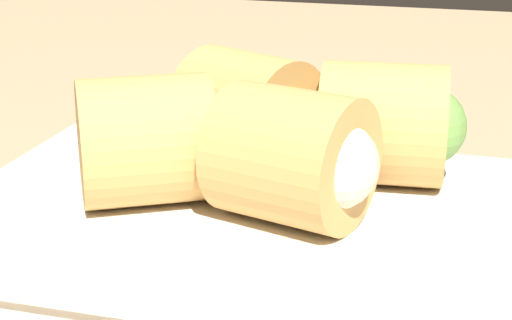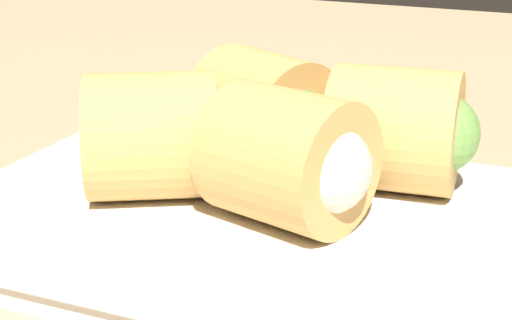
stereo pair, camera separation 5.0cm
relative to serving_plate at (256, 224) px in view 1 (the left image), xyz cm
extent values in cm
cube|color=tan|center=(2.05, 1.95, -1.76)|extent=(180.00, 140.00, 2.00)
cube|color=white|center=(0.00, 0.00, -0.16)|extent=(27.69, 20.16, 1.20)
cube|color=white|center=(0.00, 0.00, 0.59)|extent=(28.80, 20.97, 0.30)
cylinder|color=#DBA356|center=(5.23, 0.42, 3.76)|extent=(8.21, 8.22, 6.04)
sphere|color=#6B9E47|center=(3.40, -0.62, 3.76)|extent=(3.93, 3.93, 3.93)
cylinder|color=#DBA356|center=(-5.04, -5.20, 3.76)|extent=(6.55, 6.57, 6.04)
sphere|color=#6B9E47|center=(-7.14, -5.40, 3.76)|extent=(3.93, 3.93, 3.93)
cylinder|color=#DBA356|center=(2.16, -5.74, 3.76)|extent=(8.11, 8.12, 6.04)
sphere|color=#56843D|center=(0.29, -4.79, 3.76)|extent=(3.93, 3.93, 3.93)
cylinder|color=#DBA356|center=(-1.82, 0.74, 3.76)|extent=(7.47, 7.49, 6.04)
sphere|color=beige|center=(-3.84, 1.33, 3.76)|extent=(3.93, 3.93, 3.93)
cylinder|color=silver|center=(10.96, -17.02, -0.51)|extent=(9.61, 1.93, 0.50)
ellipsoid|color=silver|center=(1.90, -15.65, -0.15)|extent=(3.89, 3.21, 1.22)
camera|label=1|loc=(-9.97, 35.28, 16.17)|focal=60.00mm
camera|label=2|loc=(-14.68, 33.60, 16.17)|focal=60.00mm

